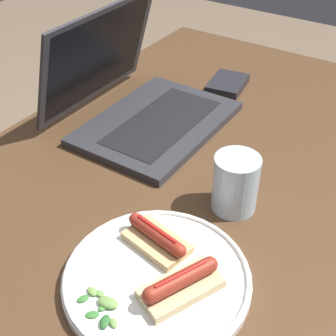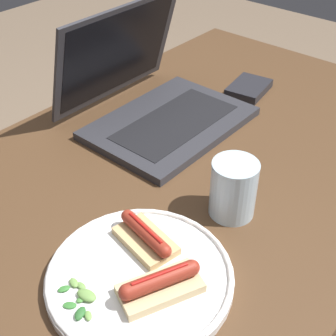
# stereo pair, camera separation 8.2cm
# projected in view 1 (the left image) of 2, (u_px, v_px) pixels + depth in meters

# --- Properties ---
(desk) EXTENTS (1.43, 0.78, 0.72)m
(desk) POSITION_uv_depth(u_px,v_px,m) (158.00, 212.00, 0.93)
(desk) COLOR #4C331E
(desk) RESTS_ON ground_plane
(laptop) EXTENTS (0.35, 0.32, 0.24)m
(laptop) POSITION_uv_depth(u_px,v_px,m) (140.00, 104.00, 1.04)
(laptop) COLOR #2D2D33
(laptop) RESTS_ON desk
(plate) EXTENTS (0.28, 0.28, 0.02)m
(plate) POSITION_uv_depth(u_px,v_px,m) (157.00, 278.00, 0.69)
(plate) COLOR white
(plate) RESTS_ON desk
(sausage_toast_left) EXTENTS (0.13, 0.10, 0.04)m
(sausage_toast_left) POSITION_uv_depth(u_px,v_px,m) (181.00, 284.00, 0.66)
(sausage_toast_left) COLOR #D6B784
(sausage_toast_left) RESTS_ON plate
(sausage_toast_middle) EXTENTS (0.08, 0.12, 0.04)m
(sausage_toast_middle) POSITION_uv_depth(u_px,v_px,m) (157.00, 239.00, 0.73)
(sausage_toast_middle) COLOR tan
(sausage_toast_middle) RESTS_ON plate
(salad_pile) EXTENTS (0.05, 0.08, 0.01)m
(salad_pile) POSITION_uv_depth(u_px,v_px,m) (103.00, 306.00, 0.64)
(salad_pile) COLOR #709E4C
(salad_pile) RESTS_ON plate
(drinking_glass) EXTENTS (0.08, 0.08, 0.10)m
(drinking_glass) POSITION_uv_depth(u_px,v_px,m) (235.00, 183.00, 0.80)
(drinking_glass) COLOR silver
(drinking_glass) RESTS_ON desk
(external_drive) EXTENTS (0.13, 0.10, 0.02)m
(external_drive) POSITION_uv_depth(u_px,v_px,m) (228.00, 84.00, 1.19)
(external_drive) COLOR #232328
(external_drive) RESTS_ON desk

